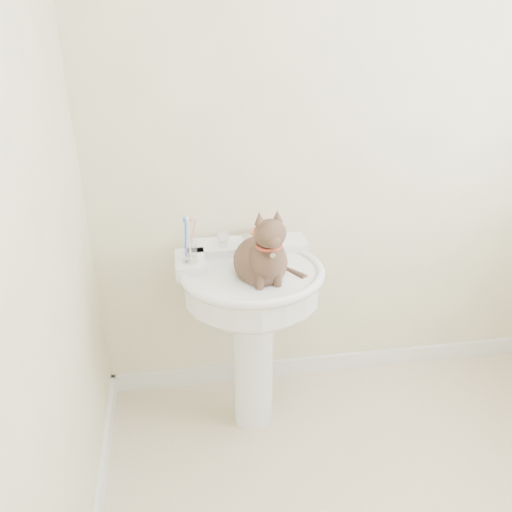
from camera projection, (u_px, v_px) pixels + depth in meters
name	position (u px, v px, depth m)	size (l,w,h in m)	color
wall_back	(347.00, 131.00, 2.26)	(2.20, 0.00, 2.50)	#F2E9B9
baseboard_back	(330.00, 363.00, 2.80)	(2.20, 0.02, 0.09)	white
pedestal_sink	(252.00, 300.00, 2.22)	(0.59, 0.58, 0.82)	white
faucet	(247.00, 238.00, 2.25)	(0.28, 0.12, 0.14)	silver
soap_bar	(262.00, 234.00, 2.35)	(0.09, 0.06, 0.03)	#DD4E2B
toothbrush_cup	(190.00, 250.00, 2.13)	(0.07, 0.07, 0.19)	silver
cat	(263.00, 258.00, 2.07)	(0.23, 0.29, 0.43)	brown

